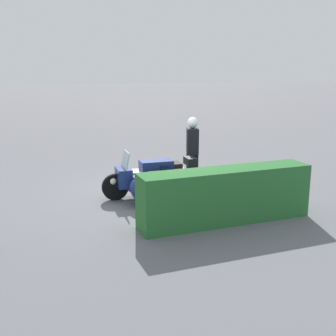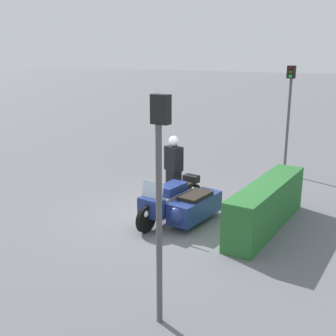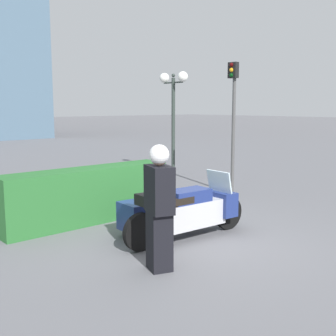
% 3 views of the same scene
% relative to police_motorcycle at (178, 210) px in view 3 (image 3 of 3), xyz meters
% --- Properties ---
extents(ground_plane, '(160.00, 160.00, 0.00)m').
position_rel_police_motorcycle_xyz_m(ground_plane, '(-0.09, -0.42, -0.46)').
color(ground_plane, slate).
extents(police_motorcycle, '(2.64, 1.31, 1.15)m').
position_rel_police_motorcycle_xyz_m(police_motorcycle, '(0.00, 0.00, 0.00)').
color(police_motorcycle, black).
rests_on(police_motorcycle, ground).
extents(officer_rider, '(0.45, 0.56, 1.80)m').
position_rel_police_motorcycle_xyz_m(officer_rider, '(-1.33, -1.03, 0.49)').
color(officer_rider, black).
rests_on(officer_rider, ground).
extents(hedge_bush_curbside, '(3.58, 0.67, 1.10)m').
position_rel_police_motorcycle_xyz_m(hedge_bush_curbside, '(-0.77, 1.84, 0.09)').
color(hedge_bush_curbside, '#28662D').
rests_on(hedge_bush_curbside, ground).
extents(twin_lamp_post, '(0.33, 1.23, 3.42)m').
position_rel_police_motorcycle_xyz_m(twin_lamp_post, '(4.40, 4.97, 2.18)').
color(twin_lamp_post, '#2D3833').
rests_on(twin_lamp_post, ground).
extents(traffic_light_near, '(0.23, 0.26, 3.43)m').
position_rel_police_motorcycle_xyz_m(traffic_light_near, '(3.52, 1.70, 1.79)').
color(traffic_light_near, '#4C4C4C').
rests_on(traffic_light_near, ground).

